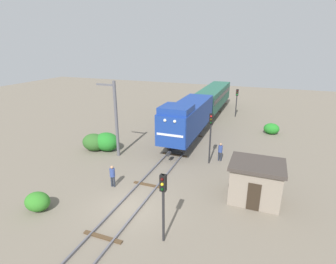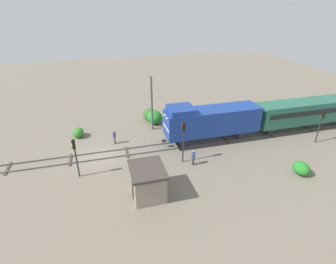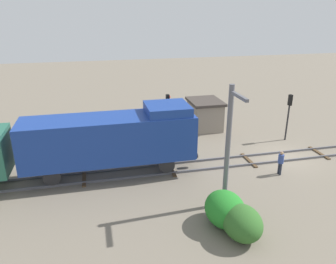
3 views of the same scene
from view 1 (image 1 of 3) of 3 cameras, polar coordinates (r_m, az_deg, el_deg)
name	(u,v)px [view 1 (image 1 of 3)]	position (r m, az deg, el deg)	size (l,w,h in m)	color
ground_plane	(129,208)	(17.92, -8.44, -15.95)	(107.47, 107.47, 0.00)	#756B5B
railway_track	(129,207)	(17.88, -8.46, -15.76)	(2.40, 71.65, 0.16)	#595960
locomotive	(188,117)	(27.66, 4.29, 3.31)	(2.90, 11.60, 4.60)	navy
passenger_car_leading	(213,96)	(40.35, 9.82, 7.68)	(2.84, 14.00, 3.66)	#26604C
traffic_signal_near	(163,196)	(13.71, -1.06, -13.77)	(0.32, 0.34, 3.98)	#262628
traffic_signal_mid	(211,130)	(22.61, 9.28, 0.49)	(0.32, 0.34, 4.54)	#262628
traffic_signal_far	(237,98)	(38.59, 14.75, 7.21)	(0.32, 0.34, 3.98)	#262628
worker_near_track	(112,174)	(19.90, -12.00, -9.03)	(0.38, 0.38, 1.70)	#262B38
worker_by_signal	(220,150)	(24.03, 11.31, -3.96)	(0.38, 0.38, 1.70)	#262B38
catenary_mast	(116,117)	(24.24, -11.36, 3.18)	(1.94, 0.28, 7.06)	#595960
relay_hut	(256,181)	(18.76, 18.52, -10.12)	(3.50, 2.90, 2.74)	gray
bush_near	(37,202)	(19.12, -26.55, -13.40)	(1.66, 1.35, 1.20)	#317E26
bush_mid	(107,142)	(26.55, -13.21, -2.07)	(2.50, 2.04, 1.82)	#237B26
bush_far	(271,129)	(32.92, 21.59, 0.68)	(1.75, 1.43, 1.27)	#248026
bush_back	(94,142)	(26.93, -15.84, -2.14)	(2.32, 1.90, 1.69)	#2F6126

